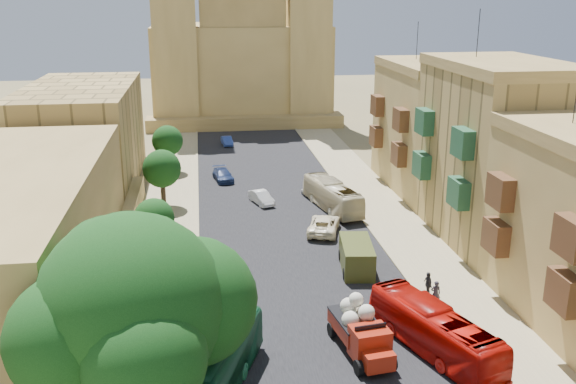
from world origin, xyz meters
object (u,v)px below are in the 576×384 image
object	(u,v)px
ficus_tree	(134,311)
olive_pickup	(357,257)
car_white_b	(313,192)
pedestrian_a	(436,294)
street_tree_c	(162,169)
car_blue_b	(227,141)
street_tree_b	(154,219)
car_cream	(324,225)
street_tree_d	(167,141)
pedestrian_c	(428,284)
church	(240,56)
bus_cream_east	(332,196)
bus_green_north	(209,373)
car_dkblue	(223,175)
street_tree_a	(140,282)
bus_red_east	(434,330)
car_blue_a	(232,306)
red_truck	(361,329)
car_white_a	(261,198)

from	to	relation	value
ficus_tree	olive_pickup	xyz separation A→B (m)	(13.41, 15.99, -5.06)
car_white_b	pedestrian_a	xyz separation A→B (m)	(3.61, -22.81, 0.30)
street_tree_c	car_blue_b	xyz separation A→B (m)	(6.85, 23.98, -2.98)
street_tree_b	car_cream	distance (m)	13.76
street_tree_d	pedestrian_c	world-z (taller)	street_tree_d
church	bus_cream_east	size ratio (longest dim) A/B	4.04
ficus_tree	car_blue_b	bearing A→B (deg)	83.62
bus_green_north	car_dkblue	world-z (taller)	bus_green_north
street_tree_a	pedestrian_a	bearing A→B (deg)	6.30
ficus_tree	street_tree_d	world-z (taller)	ficus_tree
ficus_tree	bus_green_north	distance (m)	5.86
car_cream	street_tree_a	bearing A→B (deg)	67.16
street_tree_d	bus_red_east	distance (m)	42.16
bus_cream_east	car_blue_a	size ratio (longest dim) A/B	2.29
street_tree_b	pedestrian_a	distance (m)	20.31
red_truck	bus_cream_east	xyz separation A→B (m)	(3.37, 23.81, -0.12)
street_tree_d	car_dkblue	world-z (taller)	street_tree_d
street_tree_b	bus_cream_east	size ratio (longest dim) A/B	0.50
street_tree_b	olive_pickup	size ratio (longest dim) A/B	0.91
street_tree_c	bus_green_north	bearing A→B (deg)	-83.30
car_dkblue	pedestrian_a	world-z (taller)	pedestrian_a
car_white_b	car_dkblue	bearing A→B (deg)	-58.21
street_tree_c	bus_cream_east	world-z (taller)	street_tree_c
car_dkblue	car_white_b	world-z (taller)	car_dkblue
street_tree_b	pedestrian_a	xyz separation A→B (m)	(17.50, -10.07, -2.18)
street_tree_a	street_tree_d	distance (m)	36.00
car_blue_a	car_blue_b	xyz separation A→B (m)	(1.85, 45.70, -0.12)
olive_pickup	pedestrian_a	world-z (taller)	olive_pickup
street_tree_b	street_tree_d	world-z (taller)	street_tree_d
bus_green_north	car_blue_a	size ratio (longest dim) A/B	2.61
church	red_truck	xyz separation A→B (m)	(1.62, -69.28, -8.14)
car_cream	car_dkblue	distance (m)	17.86
car_blue_a	red_truck	bearing A→B (deg)	-58.06
ficus_tree	red_truck	size ratio (longest dim) A/B	1.83
red_truck	street_tree_d	bearing A→B (deg)	106.73
church	car_white_a	size ratio (longest dim) A/B	10.18
street_tree_c	pedestrian_c	xyz separation A→B (m)	(17.50, -20.68, -2.70)
street_tree_a	bus_green_north	xyz separation A→B (m)	(3.50, -5.78, -2.22)
car_blue_a	car_cream	bearing A→B (deg)	37.07
street_tree_a	car_blue_a	distance (m)	6.25
street_tree_d	bus_green_north	world-z (taller)	street_tree_d
car_white_b	car_blue_b	world-z (taller)	car_blue_b
car_blue_b	street_tree_b	bearing A→B (deg)	-107.12
bus_green_north	pedestrian_a	world-z (taller)	bus_green_north
bus_red_east	car_blue_b	xyz separation A→B (m)	(-8.67, 51.13, -0.73)
bus_cream_east	car_white_a	xyz separation A→B (m)	(-6.13, 2.40, -0.66)
olive_pickup	ficus_tree	bearing A→B (deg)	-129.98
street_tree_c	bus_cream_east	xyz separation A→B (m)	(14.99, -2.86, -2.27)
street_tree_a	street_tree_b	xyz separation A→B (m)	(-0.00, 12.00, -0.63)
street_tree_c	olive_pickup	world-z (taller)	street_tree_c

